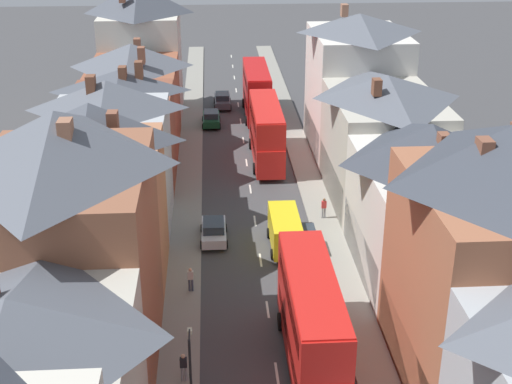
{
  "coord_description": "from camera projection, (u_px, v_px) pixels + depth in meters",
  "views": [
    {
      "loc": [
        -3.02,
        -17.89,
        23.58
      ],
      "look_at": [
        0.02,
        29.03,
        2.81
      ],
      "focal_mm": 50.0,
      "sensor_mm": 36.0,
      "label": 1
    }
  ],
  "objects": [
    {
      "name": "street_lamp",
      "position": [
        191.0,
        380.0,
        31.47
      ],
      "size": [
        0.2,
        1.12,
        5.5
      ],
      "color": "black",
      "rests_on": "ground"
    },
    {
      "name": "car_near_blue",
      "position": [
        266.0,
        98.0,
        80.42
      ],
      "size": [
        1.9,
        3.84,
        1.63
      ],
      "color": "#236093",
      "rests_on": "ground"
    },
    {
      "name": "pavement_right",
      "position": [
        308.0,
        177.0,
        61.0
      ],
      "size": [
        2.2,
        104.0,
        0.14
      ],
      "primitive_type": "cube",
      "color": "gray",
      "rests_on": "ground"
    },
    {
      "name": "double_decker_bus_far_approaching",
      "position": [
        256.0,
        91.0,
        75.76
      ],
      "size": [
        2.74,
        10.8,
        5.3
      ],
      "color": "red",
      "rests_on": "ground"
    },
    {
      "name": "pedestrian_mid_right",
      "position": [
        191.0,
        278.0,
        43.78
      ],
      "size": [
        0.36,
        0.22,
        1.61
      ],
      "color": "#3D4256",
      "rests_on": "pavement_left"
    },
    {
      "name": "car_parked_left_a",
      "position": [
        211.0,
        118.0,
        73.66
      ],
      "size": [
        1.9,
        4.06,
        1.6
      ],
      "color": "#144728",
      "rests_on": "ground"
    },
    {
      "name": "pavement_left",
      "position": [
        189.0,
        180.0,
        60.4
      ],
      "size": [
        2.2,
        104.0,
        0.14
      ],
      "primitive_type": "cube",
      "color": "gray",
      "rests_on": "ground"
    },
    {
      "name": "centre_line_dashes",
      "position": [
        250.0,
        189.0,
        58.9
      ],
      "size": [
        0.14,
        97.8,
        0.01
      ],
      "color": "silver",
      "rests_on": "ground"
    },
    {
      "name": "pedestrian_mid_left",
      "position": [
        184.0,
        366.0,
        35.91
      ],
      "size": [
        0.36,
        0.22,
        1.61
      ],
      "color": "gray",
      "rests_on": "pavement_left"
    },
    {
      "name": "car_parked_right_a",
      "position": [
        222.0,
        100.0,
        79.66
      ],
      "size": [
        1.9,
        4.51,
        1.63
      ],
      "color": "#4C515B",
      "rests_on": "ground"
    },
    {
      "name": "car_mid_black",
      "position": [
        304.0,
        240.0,
        48.82
      ],
      "size": [
        1.9,
        4.39,
        1.68
      ],
      "color": "black",
      "rests_on": "ground"
    },
    {
      "name": "double_decker_bus_lead",
      "position": [
        266.0,
        132.0,
        63.61
      ],
      "size": [
        2.74,
        10.8,
        5.3
      ],
      "color": "red",
      "rests_on": "ground"
    },
    {
      "name": "delivery_van",
      "position": [
        285.0,
        230.0,
        49.08
      ],
      "size": [
        2.2,
        5.2,
        2.41
      ],
      "color": "yellow",
      "rests_on": "ground"
    },
    {
      "name": "terrace_row_right",
      "position": [
        440.0,
        209.0,
        41.7
      ],
      "size": [
        8.0,
        61.66,
        13.71
      ],
      "color": "brown",
      "rests_on": "ground"
    },
    {
      "name": "double_decker_bus_mid_street",
      "position": [
        311.0,
        320.0,
        36.54
      ],
      "size": [
        2.74,
        10.8,
        5.3
      ],
      "color": "red",
      "rests_on": "ground"
    },
    {
      "name": "car_near_silver",
      "position": [
        214.0,
        230.0,
        50.22
      ],
      "size": [
        1.9,
        4.06,
        1.59
      ],
      "color": "silver",
      "rests_on": "ground"
    },
    {
      "name": "pedestrian_far_left",
      "position": [
        324.0,
        207.0,
        53.24
      ],
      "size": [
        0.36,
        0.22,
        1.61
      ],
      "color": "gray",
      "rests_on": "pavement_right"
    },
    {
      "name": "terrace_row_left",
      "position": [
        100.0,
        182.0,
        44.81
      ],
      "size": [
        8.0,
        72.8,
        14.25
      ],
      "color": "beige",
      "rests_on": "ground"
    }
  ]
}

